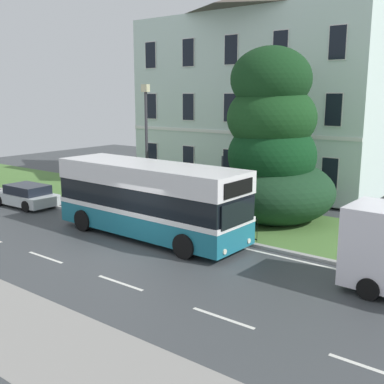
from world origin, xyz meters
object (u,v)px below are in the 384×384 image
object	(u,v)px
parked_hatchback_01	(26,196)
street_lamp_post	(147,141)
evergreen_tree	(273,151)
single_decker_bus	(150,199)
georgian_townhouse	(265,88)
litter_bin	(116,195)

from	to	relation	value
parked_hatchback_01	street_lamp_post	xyz separation A→B (m)	(6.68, 2.51, 3.19)
parked_hatchback_01	street_lamp_post	distance (m)	7.82
evergreen_tree	single_decker_bus	bearing A→B (deg)	-118.24
georgian_townhouse	single_decker_bus	distance (m)	14.51
evergreen_tree	single_decker_bus	world-z (taller)	evergreen_tree
evergreen_tree	street_lamp_post	distance (m)	6.09
georgian_townhouse	evergreen_tree	xyz separation A→B (m)	(4.98, -8.16, -3.04)
parked_hatchback_01	georgian_townhouse	bearing A→B (deg)	-119.30
georgian_townhouse	litter_bin	size ratio (longest dim) A/B	13.41
evergreen_tree	litter_bin	distance (m)	8.75
evergreen_tree	parked_hatchback_01	bearing A→B (deg)	-156.08
georgian_townhouse	evergreen_tree	bearing A→B (deg)	-58.59
single_decker_bus	street_lamp_post	world-z (taller)	street_lamp_post
georgian_townhouse	parked_hatchback_01	world-z (taller)	georgian_townhouse
single_decker_bus	litter_bin	xyz separation A→B (m)	(-5.02, 2.76, -0.94)
georgian_townhouse	parked_hatchback_01	size ratio (longest dim) A/B	4.15
evergreen_tree	street_lamp_post	world-z (taller)	evergreen_tree
parked_hatchback_01	litter_bin	xyz separation A→B (m)	(4.15, 2.73, 0.13)
single_decker_bus	litter_bin	size ratio (longest dim) A/B	7.53
single_decker_bus	parked_hatchback_01	xyz separation A→B (m)	(-9.17, 0.03, -1.07)
parked_hatchback_01	litter_bin	distance (m)	4.97
georgian_townhouse	evergreen_tree	distance (m)	10.03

